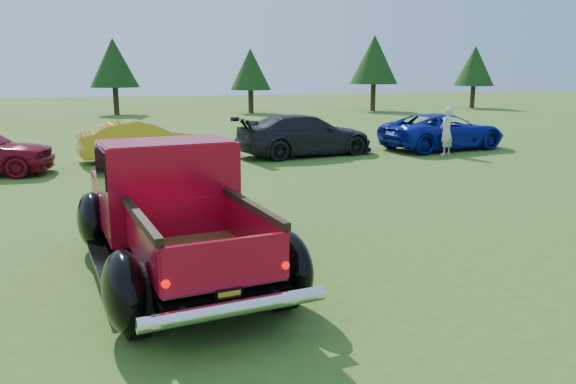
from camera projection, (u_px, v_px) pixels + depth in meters
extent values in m
plane|color=#365F1B|center=(280.00, 245.00, 9.35)|extent=(120.00, 120.00, 0.00)
cylinder|color=#332114|center=(116.00, 101.00, 37.50)|extent=(0.36, 0.36, 1.80)
cone|color=black|center=(114.00, 63.00, 36.97)|extent=(3.20, 3.20, 3.20)
cylinder|color=#332114|center=(251.00, 101.00, 39.00)|extent=(0.36, 0.36, 1.58)
cone|color=black|center=(250.00, 69.00, 38.53)|extent=(2.82, 2.82, 2.82)
cylinder|color=#332114|center=(373.00, 98.00, 40.90)|extent=(0.36, 0.36, 1.94)
cone|color=black|center=(374.00, 60.00, 40.33)|extent=(3.46, 3.46, 3.46)
cylinder|color=#332114|center=(473.00, 97.00, 44.28)|extent=(0.36, 0.36, 1.73)
cone|color=black|center=(475.00, 66.00, 43.77)|extent=(3.07, 3.07, 3.07)
cylinder|color=black|center=(135.00, 301.00, 6.08)|extent=(0.36, 0.84, 0.81)
cylinder|color=black|center=(280.00, 277.00, 6.78)|extent=(0.36, 0.84, 0.81)
cylinder|color=black|center=(100.00, 227.00, 8.96)|extent=(0.36, 0.84, 0.81)
cylinder|color=black|center=(204.00, 216.00, 9.66)|extent=(0.36, 0.84, 0.81)
cube|color=black|center=(176.00, 244.00, 7.91)|extent=(2.12, 4.92, 0.20)
cube|color=maroon|center=(151.00, 193.00, 9.31)|extent=(1.93, 1.76, 0.63)
cube|color=silver|center=(143.00, 185.00, 10.00)|extent=(1.61, 0.30, 0.51)
cube|color=maroon|center=(168.00, 187.00, 8.06)|extent=(1.96, 1.42, 1.32)
cube|color=black|center=(167.00, 162.00, 7.99)|extent=(1.98, 1.33, 0.51)
cube|color=maroon|center=(166.00, 143.00, 7.93)|extent=(1.86, 1.31, 0.08)
cube|color=brown|center=(201.00, 259.00, 6.75)|extent=(1.66, 2.21, 0.05)
cube|color=maroon|center=(142.00, 245.00, 6.41)|extent=(0.36, 2.01, 0.53)
cube|color=maroon|center=(254.00, 231.00, 6.97)|extent=(0.36, 2.01, 0.53)
cube|color=maroon|center=(179.00, 218.00, 7.59)|extent=(1.36, 0.26, 0.53)
cube|color=maroon|center=(227.00, 264.00, 5.79)|extent=(1.36, 0.27, 0.53)
cube|color=black|center=(140.00, 219.00, 6.35)|extent=(0.40, 2.02, 0.09)
cube|color=black|center=(253.00, 207.00, 6.90)|extent=(0.40, 2.02, 0.09)
ellipsoid|color=black|center=(125.00, 292.00, 6.02)|extent=(0.62, 1.13, 0.89)
ellipsoid|color=black|center=(287.00, 266.00, 6.80)|extent=(0.62, 1.13, 0.89)
ellipsoid|color=black|center=(93.00, 220.00, 8.90)|extent=(0.62, 1.13, 0.89)
ellipsoid|color=black|center=(210.00, 208.00, 9.68)|extent=(0.62, 1.13, 0.89)
cube|color=black|center=(106.00, 263.00, 7.50)|extent=(0.64, 2.15, 0.06)
cube|color=black|center=(242.00, 245.00, 8.28)|extent=(0.64, 2.15, 0.06)
cylinder|color=silver|center=(236.00, 308.00, 5.65)|extent=(1.98, 0.46, 0.16)
cube|color=black|center=(229.00, 296.00, 5.83)|extent=(0.30, 0.06, 0.15)
cube|color=gold|center=(229.00, 296.00, 5.82)|extent=(0.24, 0.05, 0.10)
sphere|color=#CC0505|center=(166.00, 284.00, 5.52)|extent=(0.09, 0.09, 0.09)
sphere|color=#CC0505|center=(286.00, 265.00, 6.05)|extent=(0.09, 0.09, 0.09)
imported|color=gold|center=(141.00, 140.00, 18.21)|extent=(4.12, 2.06, 1.30)
imported|color=black|center=(305.00, 135.00, 19.25)|extent=(5.10, 2.78, 1.40)
imported|color=navy|center=(443.00, 131.00, 20.77)|extent=(5.09, 3.02, 1.33)
imported|color=beige|center=(446.00, 131.00, 19.28)|extent=(0.72, 0.65, 1.66)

